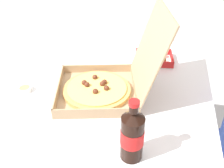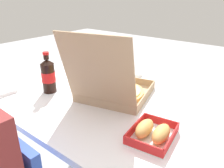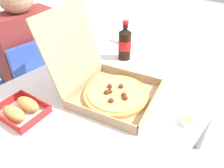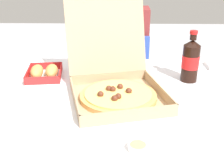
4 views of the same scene
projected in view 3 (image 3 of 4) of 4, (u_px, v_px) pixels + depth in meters
name	position (u px, v px, depth m)	size (l,w,h in m)	color
dining_table	(113.00, 99.00, 1.05)	(1.32, 0.86, 0.73)	white
chair	(37.00, 82.00, 1.47)	(0.41, 0.41, 0.83)	#2D4CAD
diner_person	(26.00, 54.00, 1.38)	(0.36, 0.41, 1.15)	#333847
pizza_box_open	(108.00, 86.00, 0.92)	(0.43, 0.50, 0.37)	tan
bread_side_box	(21.00, 110.00, 0.84)	(0.17, 0.21, 0.06)	white
cola_bottle	(125.00, 44.00, 1.18)	(0.07, 0.07, 0.22)	black
paper_menu	(159.00, 58.00, 1.23)	(0.21, 0.15, 0.00)	white
napkin_pile	(121.00, 39.00, 1.44)	(0.11, 0.11, 0.02)	white
dipping_sauce_cup	(187.00, 121.00, 0.80)	(0.06, 0.06, 0.02)	white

